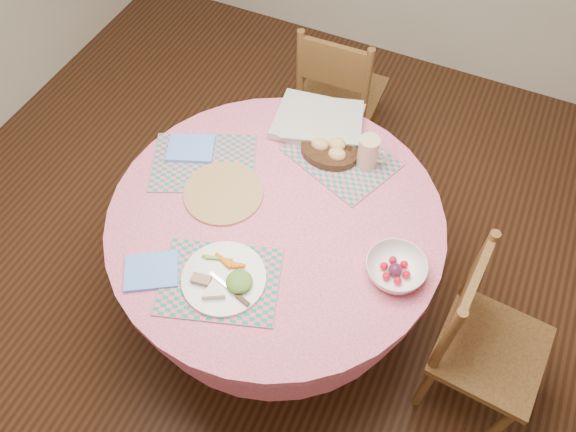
% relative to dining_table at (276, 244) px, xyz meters
% --- Properties ---
extents(ground, '(4.00, 4.00, 0.00)m').
position_rel_dining_table_xyz_m(ground, '(0.00, 0.00, -0.56)').
color(ground, '#331C0F').
rests_on(ground, ground).
extents(dining_table, '(1.24, 1.24, 0.75)m').
position_rel_dining_table_xyz_m(dining_table, '(0.00, 0.00, 0.00)').
color(dining_table, pink).
rests_on(dining_table, ground).
extents(chair_right, '(0.41, 0.43, 0.87)m').
position_rel_dining_table_xyz_m(chair_right, '(0.84, -0.00, -0.10)').
color(chair_right, brown).
rests_on(chair_right, ground).
extents(chair_back, '(0.41, 0.40, 0.87)m').
position_rel_dining_table_xyz_m(chair_back, '(-0.13, 1.01, -0.10)').
color(chair_back, brown).
rests_on(chair_back, ground).
extents(placemat_front, '(0.47, 0.41, 0.01)m').
position_rel_dining_table_xyz_m(placemat_front, '(-0.05, -0.32, 0.20)').
color(placemat_front, '#178269').
rests_on(placemat_front, dining_table).
extents(placemat_left, '(0.49, 0.44, 0.01)m').
position_rel_dining_table_xyz_m(placemat_left, '(-0.36, 0.11, 0.20)').
color(placemat_left, '#178269').
rests_on(placemat_left, dining_table).
extents(placemat_back, '(0.48, 0.43, 0.01)m').
position_rel_dining_table_xyz_m(placemat_back, '(0.11, 0.36, 0.20)').
color(placemat_back, '#178269').
rests_on(placemat_back, dining_table).
extents(wicker_trivet, '(0.30, 0.30, 0.01)m').
position_rel_dining_table_xyz_m(wicker_trivet, '(-0.22, 0.01, 0.20)').
color(wicker_trivet, olive).
rests_on(wicker_trivet, dining_table).
extents(napkin_near, '(0.23, 0.21, 0.01)m').
position_rel_dining_table_xyz_m(napkin_near, '(-0.28, -0.39, 0.20)').
color(napkin_near, '#6194FA').
rests_on(napkin_near, dining_table).
extents(napkin_far, '(0.22, 0.20, 0.01)m').
position_rel_dining_table_xyz_m(napkin_far, '(-0.44, 0.15, 0.21)').
color(napkin_far, '#6194FA').
rests_on(napkin_far, placemat_left).
extents(dinner_plate, '(0.29, 0.29, 0.05)m').
position_rel_dining_table_xyz_m(dinner_plate, '(-0.04, -0.32, 0.22)').
color(dinner_plate, white).
rests_on(dinner_plate, placemat_front).
extents(bread_bowl, '(0.23, 0.23, 0.08)m').
position_rel_dining_table_xyz_m(bread_bowl, '(0.07, 0.35, 0.23)').
color(bread_bowl, black).
rests_on(bread_bowl, placemat_back).
extents(latte_mug, '(0.12, 0.08, 0.14)m').
position_rel_dining_table_xyz_m(latte_mug, '(0.22, 0.37, 0.27)').
color(latte_mug, '#C7AE89').
rests_on(latte_mug, placemat_back).
extents(fruit_bowl, '(0.23, 0.23, 0.06)m').
position_rel_dining_table_xyz_m(fruit_bowl, '(0.47, -0.05, 0.23)').
color(fruit_bowl, white).
rests_on(fruit_bowl, dining_table).
extents(newspaper_stack, '(0.40, 0.33, 0.04)m').
position_rel_dining_table_xyz_m(newspaper_stack, '(-0.04, 0.48, 0.22)').
color(newspaper_stack, silver).
rests_on(newspaper_stack, dining_table).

